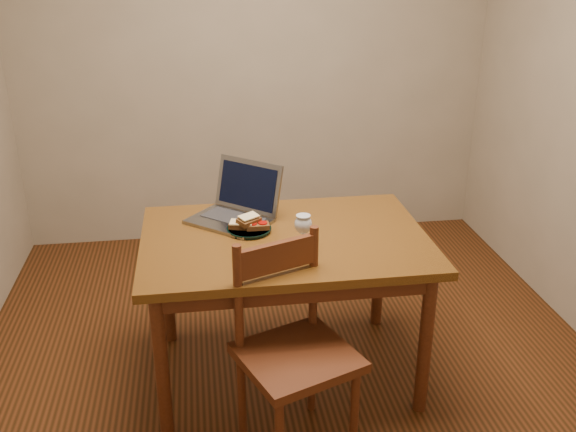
{
  "coord_description": "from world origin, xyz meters",
  "views": [
    {
      "loc": [
        -0.41,
        -2.73,
        1.96
      ],
      "look_at": [
        -0.01,
        -0.01,
        0.8
      ],
      "focal_mm": 40.0,
      "sensor_mm": 36.0,
      "label": 1
    }
  ],
  "objects": [
    {
      "name": "front_wall",
      "position": [
        0.0,
        -1.61,
        1.3
      ],
      "size": [
        3.2,
        0.02,
        2.6
      ],
      "primitive_type": "cube",
      "color": "gray",
      "rests_on": "floor"
    },
    {
      "name": "sandwich_cheese",
      "position": [
        -0.23,
        -0.02,
        0.77
      ],
      "size": [
        0.12,
        0.09,
        0.03
      ],
      "primitive_type": null,
      "rotation": [
        0.0,
        0.0,
        -0.28
      ],
      "color": "#381E0C",
      "rests_on": "plate"
    },
    {
      "name": "plate",
      "position": [
        -0.19,
        -0.03,
        0.75
      ],
      "size": [
        0.21,
        0.21,
        0.02
      ],
      "primitive_type": "cylinder",
      "color": "black",
      "rests_on": "table"
    },
    {
      "name": "sandwich_tomato",
      "position": [
        -0.15,
        -0.04,
        0.77
      ],
      "size": [
        0.11,
        0.06,
        0.03
      ],
      "primitive_type": null,
      "rotation": [
        0.0,
        0.0,
        -0.0
      ],
      "color": "#381E0C",
      "rests_on": "plate"
    },
    {
      "name": "floor",
      "position": [
        0.0,
        0.0,
        -0.01
      ],
      "size": [
        3.2,
        3.2,
        0.02
      ],
      "primitive_type": "cube",
      "color": "black",
      "rests_on": "ground"
    },
    {
      "name": "table",
      "position": [
        -0.04,
        -0.1,
        0.65
      ],
      "size": [
        1.3,
        0.9,
        0.74
      ],
      "color": "#42250B",
      "rests_on": "floor"
    },
    {
      "name": "sandwich_top",
      "position": [
        -0.19,
        -0.02,
        0.8
      ],
      "size": [
        0.12,
        0.12,
        0.03
      ],
      "primitive_type": null,
      "rotation": [
        0.0,
        0.0,
        0.66
      ],
      "color": "#381E0C",
      "rests_on": "plate"
    },
    {
      "name": "laptop",
      "position": [
        -0.23,
        0.15,
        0.81
      ],
      "size": [
        0.49,
        0.49,
        0.26
      ],
      "rotation": [
        0.0,
        0.0,
        -0.71
      ],
      "color": "slate",
      "rests_on": "table"
    },
    {
      "name": "chair",
      "position": [
        -0.07,
        -0.59,
        0.5
      ],
      "size": [
        0.55,
        0.54,
        0.46
      ],
      "rotation": [
        0.0,
        0.0,
        0.38
      ],
      "color": "#411D0D",
      "rests_on": "floor"
    },
    {
      "name": "back_wall",
      "position": [
        0.0,
        1.61,
        1.3
      ],
      "size": [
        3.2,
        0.02,
        2.6
      ],
      "primitive_type": "cube",
      "color": "gray",
      "rests_on": "floor"
    },
    {
      "name": "milk_glass",
      "position": [
        0.03,
        -0.22,
        0.82
      ],
      "size": [
        0.08,
        0.08,
        0.15
      ],
      "primitive_type": null,
      "color": "white",
      "rests_on": "table"
    }
  ]
}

